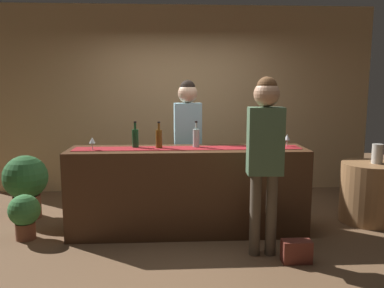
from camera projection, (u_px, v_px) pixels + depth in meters
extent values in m
plane|color=brown|center=(188.00, 232.00, 4.55)|extent=(10.00, 10.00, 0.00)
cube|color=tan|center=(182.00, 100.00, 6.21)|extent=(6.00, 0.12, 2.90)
cube|color=#472B19|center=(188.00, 191.00, 4.48)|extent=(2.68, 0.60, 0.98)
cube|color=maroon|center=(188.00, 148.00, 4.40)|extent=(2.55, 0.28, 0.01)
cylinder|color=#B2C6C1|center=(196.00, 138.00, 4.46)|extent=(0.07, 0.07, 0.21)
cylinder|color=#B2C6C1|center=(196.00, 126.00, 4.44)|extent=(0.03, 0.03, 0.08)
cylinder|color=black|center=(196.00, 122.00, 4.43)|extent=(0.03, 0.03, 0.02)
cylinder|color=#194723|center=(135.00, 139.00, 4.44)|extent=(0.07, 0.07, 0.21)
cylinder|color=#194723|center=(135.00, 126.00, 4.41)|extent=(0.03, 0.03, 0.08)
cylinder|color=black|center=(135.00, 122.00, 4.41)|extent=(0.03, 0.03, 0.02)
cylinder|color=brown|center=(159.00, 139.00, 4.40)|extent=(0.07, 0.07, 0.21)
cylinder|color=brown|center=(159.00, 126.00, 4.38)|extent=(0.03, 0.03, 0.08)
cylinder|color=black|center=(159.00, 122.00, 4.37)|extent=(0.03, 0.03, 0.02)
cylinder|color=silver|center=(287.00, 147.00, 4.52)|extent=(0.06, 0.06, 0.00)
cylinder|color=silver|center=(287.00, 143.00, 4.51)|extent=(0.01, 0.01, 0.08)
cone|color=silver|center=(287.00, 137.00, 4.50)|extent=(0.07, 0.07, 0.06)
cylinder|color=silver|center=(93.00, 150.00, 4.28)|extent=(0.06, 0.06, 0.00)
cylinder|color=silver|center=(93.00, 147.00, 4.27)|extent=(0.01, 0.01, 0.08)
cone|color=silver|center=(92.00, 140.00, 4.26)|extent=(0.07, 0.07, 0.06)
cylinder|color=#26262B|center=(194.00, 185.00, 5.07)|extent=(0.11, 0.11, 0.82)
cylinder|color=#26262B|center=(182.00, 185.00, 5.06)|extent=(0.11, 0.11, 0.82)
cube|color=#99D1E0|center=(188.00, 129.00, 4.95)|extent=(0.35, 0.22, 0.65)
sphere|color=#DBAD89|center=(188.00, 93.00, 4.89)|extent=(0.25, 0.25, 0.25)
sphere|color=black|center=(188.00, 88.00, 4.87)|extent=(0.19, 0.19, 0.19)
cylinder|color=brown|center=(255.00, 215.00, 3.88)|extent=(0.11, 0.11, 0.83)
cylinder|color=brown|center=(271.00, 215.00, 3.88)|extent=(0.11, 0.11, 0.83)
cube|color=#4C6B4C|center=(265.00, 141.00, 3.77)|extent=(0.35, 0.22, 0.66)
sphere|color=tan|center=(267.00, 94.00, 3.70)|extent=(0.25, 0.25, 0.25)
sphere|color=brown|center=(267.00, 87.00, 3.69)|extent=(0.19, 0.19, 0.19)
cylinder|color=#996B42|center=(369.00, 192.00, 4.85)|extent=(0.68, 0.68, 0.74)
cylinder|color=#B7B2A8|center=(377.00, 154.00, 4.77)|extent=(0.13, 0.13, 0.24)
cylinder|color=brown|center=(27.00, 206.00, 5.01)|extent=(0.34, 0.34, 0.30)
sphere|color=#2D6633|center=(25.00, 177.00, 4.95)|extent=(0.55, 0.55, 0.55)
cylinder|color=brown|center=(26.00, 231.00, 4.33)|extent=(0.21, 0.21, 0.19)
sphere|color=#387A3D|center=(24.00, 210.00, 4.29)|extent=(0.34, 0.34, 0.34)
cube|color=brown|center=(296.00, 251.00, 3.75)|extent=(0.28, 0.14, 0.22)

